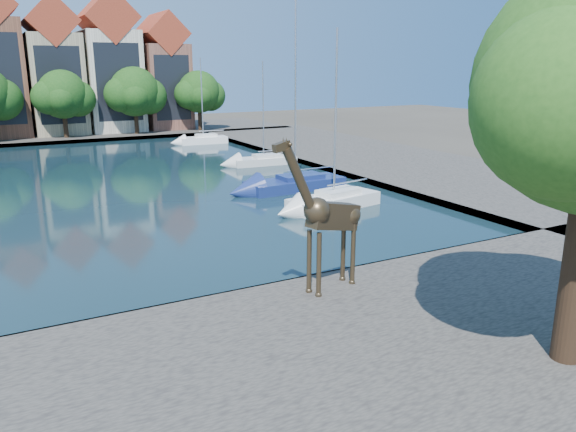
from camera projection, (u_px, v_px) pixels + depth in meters
The scene contains 16 objects.
ground at pixel (202, 309), 20.11m from camera, with size 160.00×160.00×0.00m, color #38332B.
water_basin at pixel (88, 186), 40.52m from camera, with size 38.00×50.00×0.08m, color black.
near_quay at pixel (297, 403), 14.09m from camera, with size 50.00×14.00×0.50m, color #4B4741.
far_quay at pixel (43, 136), 67.68m from camera, with size 60.00×16.00×0.50m, color #4B4741.
right_quay at pixel (370, 157), 51.88m from camera, with size 14.00×52.00×0.50m, color #4B4741.
townhouse_east_inner at pixel (54, 72), 66.64m from camera, with size 5.94×9.18×15.79m.
townhouse_east_mid at pixel (110, 68), 69.52m from camera, with size 6.43×9.18×16.65m.
townhouse_east_end at pixel (162, 76), 72.75m from camera, with size 5.44×9.18×14.43m.
far_tree_mid_east at pixel (63, 96), 62.69m from camera, with size 7.02×5.40×7.52m.
far_tree_east at pixel (135, 93), 66.32m from camera, with size 7.54×5.80×7.84m.
far_tree_far_east at pixel (200, 93), 70.01m from camera, with size 6.76×5.20×7.36m.
giraffe_statue at pixel (327, 216), 19.86m from camera, with size 3.92×1.33×5.65m.
sailboat_right_a at pixel (334, 198), 33.88m from camera, with size 6.25×3.13×10.41m.
sailboat_right_b at pixel (295, 181), 38.94m from camera, with size 7.08×2.72×13.20m.
sailboat_right_c at pixel (264, 159), 48.82m from camera, with size 5.68×2.36×8.74m.
sailboat_right_d at pixel (203, 138), 61.77m from camera, with size 5.23×2.17×9.17m.
Camera 1 is at (-6.06, -17.80, 8.45)m, focal length 35.00 mm.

